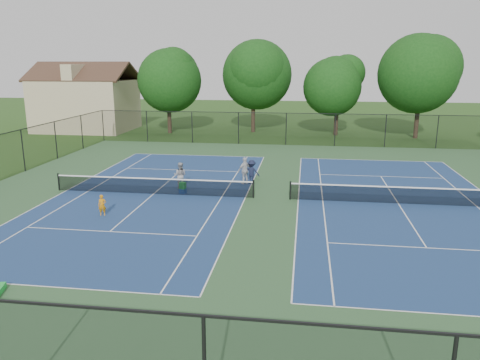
# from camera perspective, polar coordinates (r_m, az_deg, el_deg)

# --- Properties ---
(ground) EXTENTS (140.00, 140.00, 0.00)m
(ground) POSITION_cam_1_polar(r_m,az_deg,el_deg) (26.81, 3.88, -2.30)
(ground) COLOR #234716
(ground) RESTS_ON ground
(court_pad) EXTENTS (36.00, 36.00, 0.01)m
(court_pad) POSITION_cam_1_polar(r_m,az_deg,el_deg) (26.81, 3.88, -2.29)
(court_pad) COLOR #315630
(court_pad) RESTS_ON ground
(tennis_court_left) EXTENTS (12.00, 23.83, 1.07)m
(tennis_court_left) POSITION_cam_1_polar(r_m,az_deg,el_deg) (28.13, -10.49, -1.51)
(tennis_court_left) COLOR navy
(tennis_court_left) RESTS_ON ground
(tennis_court_right) EXTENTS (12.00, 23.83, 1.07)m
(tennis_court_right) POSITION_cam_1_polar(r_m,az_deg,el_deg) (27.24, 18.75, -2.56)
(tennis_court_right) COLOR navy
(tennis_court_right) RESTS_ON ground
(perimeter_fence) EXTENTS (36.08, 36.08, 3.02)m
(perimeter_fence) POSITION_cam_1_polar(r_m,az_deg,el_deg) (26.40, 3.94, 1.04)
(perimeter_fence) COLOR black
(perimeter_fence) RESTS_ON ground
(tree_back_a) EXTENTS (6.80, 6.80, 9.15)m
(tree_back_a) POSITION_cam_1_polar(r_m,az_deg,el_deg) (51.83, -8.78, 12.31)
(tree_back_a) COLOR #2D2116
(tree_back_a) RESTS_ON ground
(tree_back_b) EXTENTS (7.60, 7.60, 10.03)m
(tree_back_b) POSITION_cam_1_polar(r_m,az_deg,el_deg) (51.98, 1.65, 13.09)
(tree_back_b) COLOR #2D2116
(tree_back_b) RESTS_ON ground
(tree_back_c) EXTENTS (6.00, 6.00, 8.40)m
(tree_back_c) POSITION_cam_1_polar(r_m,az_deg,el_deg) (50.80, 11.86, 11.51)
(tree_back_c) COLOR #2D2116
(tree_back_c) RESTS_ON ground
(tree_back_d) EXTENTS (7.80, 7.80, 10.37)m
(tree_back_d) POSITION_cam_1_polar(r_m,az_deg,el_deg) (50.92, 21.24, 12.39)
(tree_back_d) COLOR #2D2116
(tree_back_d) RESTS_ON ground
(clapboard_house) EXTENTS (10.80, 8.10, 7.65)m
(clapboard_house) POSITION_cam_1_polar(r_m,az_deg,el_deg) (56.56, -18.25, 8.93)
(clapboard_house) COLOR tan
(clapboard_house) RESTS_ON ground
(child_player) EXTENTS (0.45, 0.36, 1.08)m
(child_player) POSITION_cam_1_polar(r_m,az_deg,el_deg) (24.75, -16.45, -2.97)
(child_player) COLOR orange
(child_player) RESTS_ON ground
(instructor) EXTENTS (0.79, 0.62, 1.62)m
(instructor) POSITION_cam_1_polar(r_m,az_deg,el_deg) (29.06, -7.31, 0.58)
(instructor) COLOR #98999B
(instructor) RESTS_ON ground
(bystander_a) EXTENTS (1.05, 0.97, 1.73)m
(bystander_a) POSITION_cam_1_polar(r_m,az_deg,el_deg) (29.81, 0.62, 1.15)
(bystander_a) COLOR silver
(bystander_a) RESTS_ON ground
(bystander_b) EXTENTS (1.06, 0.68, 1.56)m
(bystander_b) POSITION_cam_1_polar(r_m,az_deg,el_deg) (29.85, 1.43, 0.99)
(bystander_b) COLOR #171C33
(bystander_b) RESTS_ON ground
(ball_crate) EXTENTS (0.45, 0.40, 0.28)m
(ball_crate) POSITION_cam_1_polar(r_m,az_deg,el_deg) (28.01, -6.99, -1.35)
(ball_crate) COLOR #16449D
(ball_crate) RESTS_ON ground
(ball_hopper) EXTENTS (0.40, 0.36, 0.40)m
(ball_hopper) POSITION_cam_1_polar(r_m,az_deg,el_deg) (27.92, -7.01, -0.67)
(ball_hopper) COLOR green
(ball_hopper) RESTS_ON ball_crate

